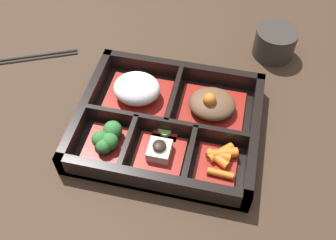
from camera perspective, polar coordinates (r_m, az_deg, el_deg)
ground_plane at (r=0.66m, az=-0.00°, el=-1.33°), size 3.00×3.00×0.00m
bento_base at (r=0.66m, az=-0.00°, el=-1.07°), size 0.29×0.25×0.01m
bento_rim at (r=0.64m, az=-0.08°, el=-0.46°), size 0.29×0.25×0.04m
bowl_rice at (r=0.68m, az=-4.53°, el=4.32°), size 0.11×0.10×0.05m
bowl_stew at (r=0.66m, az=6.37°, el=2.15°), size 0.11×0.10×0.05m
bowl_greens at (r=0.63m, az=-8.79°, el=-2.71°), size 0.06×0.07×0.04m
bowl_tofu at (r=0.61m, az=-1.27°, el=-4.67°), size 0.08×0.07×0.03m
bowl_carrots at (r=0.61m, az=7.41°, el=-5.80°), size 0.06×0.07×0.02m
bowl_pickles at (r=0.64m, az=-0.55°, el=-1.45°), size 0.04×0.04×0.01m
tea_cup at (r=0.79m, az=15.27°, el=10.87°), size 0.08×0.08×0.06m
chopsticks at (r=0.82m, az=-20.30°, el=8.45°), size 0.20×0.10×0.01m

